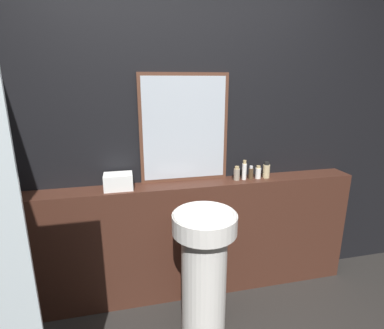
# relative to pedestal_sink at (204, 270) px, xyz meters

# --- Properties ---
(wall_back) EXTENTS (8.00, 0.06, 2.50)m
(wall_back) POSITION_rel_pedestal_sink_xyz_m (0.03, 0.60, 0.73)
(wall_back) COLOR black
(wall_back) RESTS_ON ground_plane
(vanity_counter) EXTENTS (2.68, 0.21, 0.96)m
(vanity_counter) POSITION_rel_pedestal_sink_xyz_m (0.03, 0.46, -0.04)
(vanity_counter) COLOR #422319
(vanity_counter) RESTS_ON ground_plane
(pedestal_sink) EXTENTS (0.42, 0.42, 0.93)m
(pedestal_sink) POSITION_rel_pedestal_sink_xyz_m (0.00, 0.00, 0.00)
(pedestal_sink) COLOR white
(pedestal_sink) RESTS_ON ground_plane
(mirror) EXTENTS (0.68, 0.03, 0.82)m
(mirror) POSITION_rel_pedestal_sink_xyz_m (-0.02, 0.55, 0.86)
(mirror) COLOR #563323
(mirror) RESTS_ON vanity_counter
(towel_stack) EXTENTS (0.20, 0.15, 0.11)m
(towel_stack) POSITION_rel_pedestal_sink_xyz_m (-0.52, 0.46, 0.50)
(towel_stack) COLOR white
(towel_stack) RESTS_ON vanity_counter
(shampoo_bottle) EXTENTS (0.05, 0.05, 0.11)m
(shampoo_bottle) POSITION_rel_pedestal_sink_xyz_m (0.39, 0.46, 0.50)
(shampoo_bottle) COLOR gray
(shampoo_bottle) RESTS_ON vanity_counter
(conditioner_bottle) EXTENTS (0.04, 0.04, 0.16)m
(conditioner_bottle) POSITION_rel_pedestal_sink_xyz_m (0.45, 0.46, 0.52)
(conditioner_bottle) COLOR white
(conditioner_bottle) RESTS_ON vanity_counter
(lotion_bottle) EXTENTS (0.04, 0.04, 0.11)m
(lotion_bottle) POSITION_rel_pedestal_sink_xyz_m (0.51, 0.46, 0.50)
(lotion_bottle) COLOR #4C3823
(lotion_bottle) RESTS_ON vanity_counter
(body_wash_bottle) EXTENTS (0.05, 0.05, 0.10)m
(body_wash_bottle) POSITION_rel_pedestal_sink_xyz_m (0.57, 0.46, 0.49)
(body_wash_bottle) COLOR white
(body_wash_bottle) RESTS_ON vanity_counter
(hand_soap_bottle) EXTENTS (0.06, 0.06, 0.13)m
(hand_soap_bottle) POSITION_rel_pedestal_sink_xyz_m (0.64, 0.46, 0.51)
(hand_soap_bottle) COLOR #C6B284
(hand_soap_bottle) RESTS_ON vanity_counter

